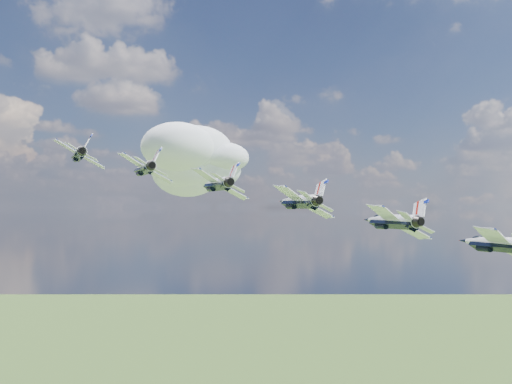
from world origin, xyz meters
name	(u,v)px	position (x,y,z in m)	size (l,w,h in m)	color
cloud_far	(191,160)	(47.96, 211.85, 177.15)	(66.06, 51.90, 25.95)	white
jet_0	(79,154)	(-26.75, 26.96, 161.32)	(8.90, 13.17, 3.93)	silver
jet_1	(144,168)	(-17.74, 17.79, 158.64)	(8.90, 13.17, 3.93)	silver
jet_2	(216,184)	(-8.73, 8.61, 155.97)	(8.90, 13.17, 3.93)	white
jet_3	(298,201)	(0.28, -0.56, 153.29)	(8.90, 13.17, 3.93)	white
jet_4	(390,221)	(9.30, -9.74, 150.62)	(8.90, 13.17, 3.93)	white
jet_5	(495,243)	(18.31, -18.91, 147.94)	(8.90, 13.17, 3.93)	white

